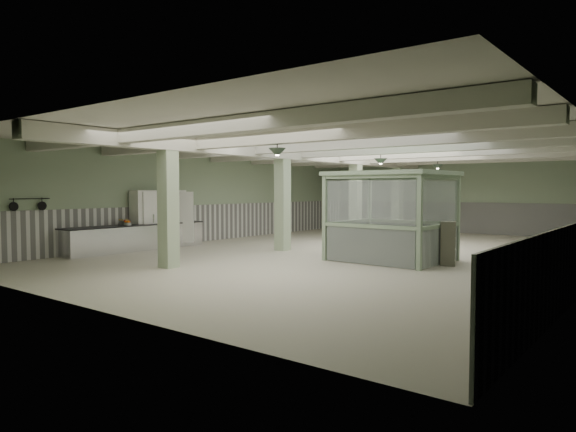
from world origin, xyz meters
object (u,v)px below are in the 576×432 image
Objects in this scene: walkin_cooler at (159,220)px; filing_cabinet at (448,243)px; prep_counter at (136,237)px; guard_booth at (391,201)px.

walkin_cooler is 10.23m from filing_cabinet.
guard_booth reaches higher than prep_counter.
guard_booth reaches higher than filing_cabinet.
guard_booth reaches higher than walkin_cooler.
walkin_cooler is at bearing -163.86° from guard_booth.
prep_counter is at bearing 179.02° from filing_cabinet.
filing_cabinet is (9.90, 3.25, 0.15)m from prep_counter.
filing_cabinet is (9.98, 2.18, -0.38)m from walkin_cooler.
walkin_cooler reaches higher than filing_cabinet.
prep_counter is 1.20m from walkin_cooler.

